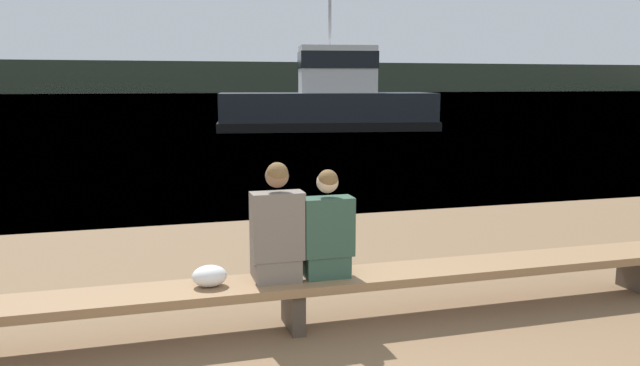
% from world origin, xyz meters
% --- Properties ---
extents(water_surface, '(240.00, 240.00, 0.00)m').
position_xyz_m(water_surface, '(0.00, 126.85, 0.00)').
color(water_surface, '#5684A3').
rests_on(water_surface, ground).
extents(far_shoreline, '(600.00, 12.00, 6.15)m').
position_xyz_m(far_shoreline, '(0.00, 127.90, 3.08)').
color(far_shoreline, '#384233').
rests_on(far_shoreline, ground).
extents(bench_main, '(8.07, 0.55, 0.45)m').
position_xyz_m(bench_main, '(-0.02, 2.37, 0.38)').
color(bench_main, '#8E6B47').
rests_on(bench_main, ground).
extents(person_left, '(0.46, 0.41, 1.06)m').
position_xyz_m(person_left, '(-0.15, 2.38, 0.90)').
color(person_left, '#70665B').
rests_on(person_left, bench_main).
extents(person_right, '(0.46, 0.41, 0.98)m').
position_xyz_m(person_right, '(0.30, 2.38, 0.85)').
color(person_right, '#2D4C3D').
rests_on(person_right, bench_main).
extents(shopping_bag, '(0.30, 0.23, 0.18)m').
position_xyz_m(shopping_bag, '(-0.74, 2.38, 0.54)').
color(shopping_bag, white).
rests_on(shopping_bag, bench_main).
extents(tugboat_red, '(10.39, 5.05, 6.71)m').
position_xyz_m(tugboat_red, '(7.06, 24.94, 1.20)').
color(tugboat_red, black).
rests_on(tugboat_red, water_surface).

